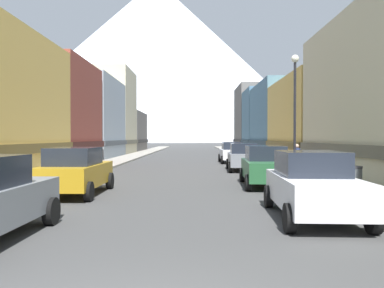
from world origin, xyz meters
TOP-DOWN VIEW (x-y plane):
  - sidewalk_left at (-6.25, 35.00)m, footprint 2.50×100.00m
  - sidewalk_right at (6.25, 35.00)m, footprint 2.50×100.00m
  - storefront_left_2 at (-11.52, 26.25)m, footprint 8.34×8.82m
  - storefront_left_3 at (-11.31, 36.74)m, footprint 7.92×11.09m
  - storefront_left_4 at (-11.50, 46.85)m, footprint 8.29×8.84m
  - storefront_left_5 at (-12.34, 57.43)m, footprint 9.98×11.77m
  - storefront_right_2 at (10.64, 27.30)m, footprint 6.59×11.89m
  - storefront_right_3 at (12.31, 39.42)m, footprint 9.91×12.22m
  - storefront_right_4 at (11.48, 49.92)m, footprint 8.27×8.20m
  - storefront_right_5 at (10.52, 59.89)m, footprint 6.33×10.95m
  - car_left_1 at (-3.80, 10.65)m, footprint 2.06×4.40m
  - car_right_0 at (3.80, 6.41)m, footprint 2.23×4.48m
  - car_right_1 at (3.80, 13.36)m, footprint 2.24×4.48m
  - car_right_2 at (3.80, 21.47)m, footprint 2.22×4.47m
  - car_right_3 at (3.80, 29.42)m, footprint 2.09×4.41m
  - trash_bin_right at (6.35, 9.99)m, footprint 0.59×0.59m
  - potted_plant_0 at (-7.00, 11.41)m, footprint 0.48×0.48m
  - pedestrian_0 at (6.25, 17.53)m, footprint 0.36×0.36m
  - streetlamp_right at (5.35, 14.43)m, footprint 0.36×0.36m
  - mountain_backdrop at (-25.22, 260.00)m, footprint 221.12×221.12m

SIDE VIEW (x-z plane):
  - sidewalk_left at x=-6.25m, z-range 0.00..0.15m
  - sidewalk_right at x=6.25m, z-range 0.00..0.15m
  - potted_plant_0 at x=-7.00m, z-range 0.15..0.94m
  - trash_bin_right at x=6.35m, z-range 0.15..1.13m
  - car_left_1 at x=-3.80m, z-range 0.01..1.79m
  - car_right_0 at x=3.80m, z-range 0.01..1.79m
  - car_right_1 at x=3.80m, z-range 0.01..1.79m
  - car_right_2 at x=3.80m, z-range 0.01..1.79m
  - car_right_3 at x=3.80m, z-range 0.01..1.79m
  - pedestrian_0 at x=6.25m, z-range 0.09..1.73m
  - storefront_left_5 at x=-12.34m, z-range -0.11..5.97m
  - storefront_right_2 at x=10.64m, z-range -0.13..6.69m
  - storefront_left_2 at x=-11.52m, z-range -0.15..7.83m
  - storefront_right_3 at x=12.31m, z-range -0.15..7.88m
  - storefront_left_3 at x=-11.31m, z-range -0.15..8.07m
  - streetlamp_right at x=5.35m, z-range 1.06..6.92m
  - storefront_right_4 at x=11.48m, z-range -0.15..8.47m
  - storefront_right_5 at x=10.52m, z-range -0.17..10.21m
  - storefront_left_4 at x=-11.50m, z-range -0.17..10.65m
  - mountain_backdrop at x=-25.22m, z-range 0.00..106.83m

